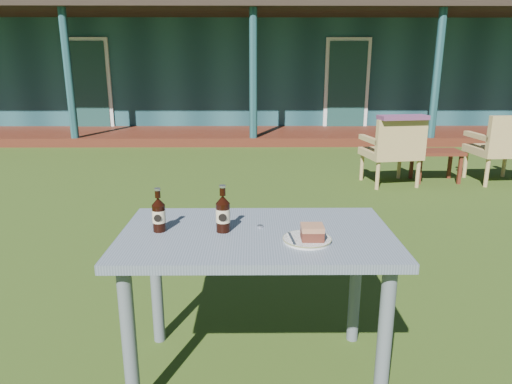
{
  "coord_description": "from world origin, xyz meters",
  "views": [
    {
      "loc": [
        -0.02,
        -3.49,
        1.43
      ],
      "look_at": [
        0.0,
        -1.3,
        0.82
      ],
      "focal_mm": 32.0,
      "sensor_mm": 36.0,
      "label": 1
    }
  ],
  "objects_px": {
    "cake_slice": "(312,232)",
    "armchair_left": "(394,148)",
    "side_table": "(436,155)",
    "armchair_right": "(504,145)",
    "cola_bottle_near": "(223,213)",
    "cafe_table": "(257,253)",
    "plate": "(307,239)",
    "cola_bottle_far": "(159,214)"
  },
  "relations": [
    {
      "from": "cafe_table",
      "to": "armchair_right",
      "type": "height_order",
      "value": "armchair_right"
    },
    {
      "from": "cafe_table",
      "to": "cola_bottle_far",
      "type": "relative_size",
      "value": 6.09
    },
    {
      "from": "cake_slice",
      "to": "side_table",
      "type": "relative_size",
      "value": 0.15
    },
    {
      "from": "armchair_left",
      "to": "armchair_right",
      "type": "xyz_separation_m",
      "value": [
        1.38,
        0.09,
        0.02
      ]
    },
    {
      "from": "plate",
      "to": "cake_slice",
      "type": "height_order",
      "value": "cake_slice"
    },
    {
      "from": "cake_slice",
      "to": "armchair_left",
      "type": "distance_m",
      "value": 3.99
    },
    {
      "from": "plate",
      "to": "cola_bottle_near",
      "type": "bearing_deg",
      "value": 161.31
    },
    {
      "from": "side_table",
      "to": "plate",
      "type": "bearing_deg",
      "value": -118.44
    },
    {
      "from": "cola_bottle_near",
      "to": "armchair_left",
      "type": "relative_size",
      "value": 0.26
    },
    {
      "from": "plate",
      "to": "cola_bottle_near",
      "type": "xyz_separation_m",
      "value": [
        -0.36,
        0.12,
        0.08
      ]
    },
    {
      "from": "cafe_table",
      "to": "cola_bottle_near",
      "type": "distance_m",
      "value": 0.24
    },
    {
      "from": "armchair_left",
      "to": "armchair_right",
      "type": "height_order",
      "value": "armchair_right"
    },
    {
      "from": "plate",
      "to": "side_table",
      "type": "xyz_separation_m",
      "value": [
        2.1,
        3.88,
        -0.39
      ]
    },
    {
      "from": "cafe_table",
      "to": "cola_bottle_near",
      "type": "xyz_separation_m",
      "value": [
        -0.15,
        0.01,
        0.19
      ]
    },
    {
      "from": "cafe_table",
      "to": "side_table",
      "type": "distance_m",
      "value": 4.43
    },
    {
      "from": "plate",
      "to": "armchair_left",
      "type": "xyz_separation_m",
      "value": [
        1.49,
        3.68,
        -0.26
      ]
    },
    {
      "from": "cafe_table",
      "to": "armchair_right",
      "type": "relative_size",
      "value": 1.39
    },
    {
      "from": "armchair_right",
      "to": "cola_bottle_far",
      "type": "bearing_deg",
      "value": -134.01
    },
    {
      "from": "side_table",
      "to": "armchair_left",
      "type": "bearing_deg",
      "value": -161.78
    },
    {
      "from": "armchair_right",
      "to": "plate",
      "type": "bearing_deg",
      "value": -127.34
    },
    {
      "from": "armchair_right",
      "to": "side_table",
      "type": "height_order",
      "value": "armchair_right"
    },
    {
      "from": "cola_bottle_far",
      "to": "armchair_right",
      "type": "xyz_separation_m",
      "value": [
        3.52,
        3.64,
        -0.31
      ]
    },
    {
      "from": "cola_bottle_far",
      "to": "plate",
      "type": "bearing_deg",
      "value": -11.31
    },
    {
      "from": "armchair_left",
      "to": "armchair_right",
      "type": "bearing_deg",
      "value": 3.66
    },
    {
      "from": "armchair_right",
      "to": "side_table",
      "type": "bearing_deg",
      "value": 171.7
    },
    {
      "from": "plate",
      "to": "armchair_right",
      "type": "xyz_separation_m",
      "value": [
        2.87,
        3.77,
        -0.24
      ]
    },
    {
      "from": "cafe_table",
      "to": "cake_slice",
      "type": "xyz_separation_m",
      "value": [
        0.23,
        -0.13,
        0.15
      ]
    },
    {
      "from": "cafe_table",
      "to": "side_table",
      "type": "bearing_deg",
      "value": 58.46
    },
    {
      "from": "cafe_table",
      "to": "side_table",
      "type": "relative_size",
      "value": 2.0
    },
    {
      "from": "armchair_right",
      "to": "side_table",
      "type": "relative_size",
      "value": 1.44
    },
    {
      "from": "cola_bottle_near",
      "to": "armchair_right",
      "type": "distance_m",
      "value": 4.88
    },
    {
      "from": "cafe_table",
      "to": "cola_bottle_near",
      "type": "relative_size",
      "value": 5.67
    },
    {
      "from": "cola_bottle_near",
      "to": "cola_bottle_far",
      "type": "height_order",
      "value": "cola_bottle_near"
    },
    {
      "from": "cola_bottle_far",
      "to": "armchair_right",
      "type": "height_order",
      "value": "cola_bottle_far"
    },
    {
      "from": "cola_bottle_near",
      "to": "armchair_left",
      "type": "distance_m",
      "value": 4.02
    },
    {
      "from": "cola_bottle_near",
      "to": "side_table",
      "type": "xyz_separation_m",
      "value": [
        2.46,
        3.76,
        -0.46
      ]
    },
    {
      "from": "cola_bottle_far",
      "to": "armchair_left",
      "type": "xyz_separation_m",
      "value": [
        2.13,
        3.55,
        -0.33
      ]
    },
    {
      "from": "side_table",
      "to": "cake_slice",
      "type": "bearing_deg",
      "value": -118.15
    },
    {
      "from": "cola_bottle_far",
      "to": "side_table",
      "type": "height_order",
      "value": "cola_bottle_far"
    },
    {
      "from": "armchair_right",
      "to": "cafe_table",
      "type": "bearing_deg",
      "value": -130.17
    },
    {
      "from": "cola_bottle_near",
      "to": "armchair_right",
      "type": "height_order",
      "value": "cola_bottle_near"
    },
    {
      "from": "cafe_table",
      "to": "armchair_left",
      "type": "xyz_separation_m",
      "value": [
        1.7,
        3.56,
        -0.15
      ]
    }
  ]
}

